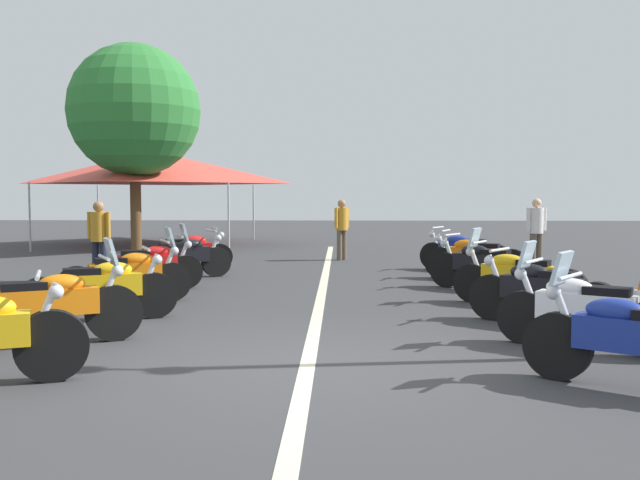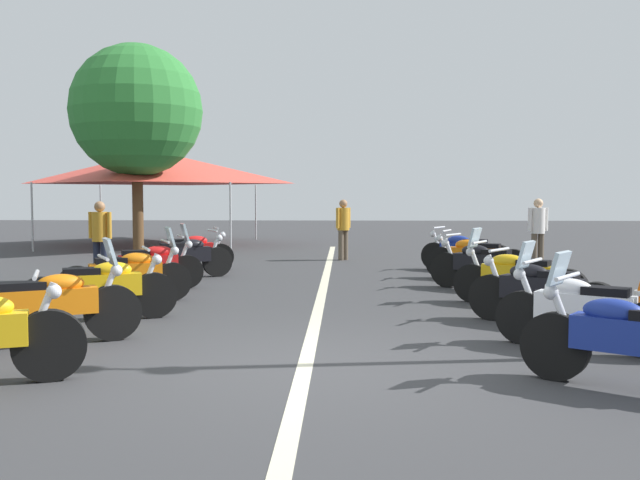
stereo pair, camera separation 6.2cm
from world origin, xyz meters
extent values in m
plane|color=#38383A|center=(0.00, 0.00, 0.00)|extent=(80.00, 80.00, 0.00)
cube|color=beige|center=(4.85, 0.00, 0.00)|extent=(22.97, 0.16, 0.01)
cylinder|color=black|center=(-0.68, 2.34, 0.33)|extent=(0.38, 0.67, 0.67)
cylinder|color=silver|center=(-0.70, 2.39, 0.63)|extent=(0.17, 0.30, 0.58)
cylinder|color=silver|center=(-0.71, 2.43, 0.99)|extent=(0.59, 0.27, 0.04)
sphere|color=silver|center=(-0.66, 2.29, 0.83)|extent=(0.14, 0.14, 0.14)
cylinder|color=black|center=(1.16, 2.35, 0.33)|extent=(0.44, 0.65, 0.66)
cube|color=orange|center=(0.80, 3.01, 0.51)|extent=(0.79, 1.15, 0.30)
ellipsoid|color=orange|center=(0.89, 2.86, 0.71)|extent=(0.48, 0.58, 0.22)
cube|color=black|center=(0.70, 3.21, 0.69)|extent=(0.46, 0.55, 0.12)
cylinder|color=silver|center=(1.13, 2.40, 0.63)|extent=(0.20, 0.29, 0.58)
cylinder|color=silver|center=(1.11, 2.44, 0.99)|extent=(0.57, 0.33, 0.04)
sphere|color=silver|center=(1.19, 2.30, 0.83)|extent=(0.14, 0.14, 0.14)
cylinder|color=silver|center=(0.75, 3.50, 0.23)|extent=(0.33, 0.52, 0.08)
cube|color=silver|center=(1.15, 2.37, 1.06)|extent=(0.37, 0.28, 0.32)
cylinder|color=black|center=(2.70, 2.27, 0.32)|extent=(0.38, 0.64, 0.64)
cylinder|color=black|center=(2.11, 3.62, 0.32)|extent=(0.38, 0.64, 0.64)
cube|color=#EAB214|center=(2.40, 2.95, 0.50)|extent=(0.70, 1.14, 0.30)
ellipsoid|color=#EAB214|center=(2.48, 2.78, 0.70)|extent=(0.45, 0.58, 0.22)
cube|color=black|center=(2.32, 3.15, 0.68)|extent=(0.43, 0.54, 0.12)
cylinder|color=silver|center=(2.67, 2.33, 0.62)|extent=(0.18, 0.29, 0.58)
cylinder|color=silver|center=(2.66, 2.37, 0.98)|extent=(0.58, 0.28, 0.04)
sphere|color=silver|center=(2.72, 2.23, 0.82)|extent=(0.14, 0.14, 0.14)
cylinder|color=silver|center=(2.39, 3.43, 0.22)|extent=(0.29, 0.54, 0.08)
cylinder|color=black|center=(4.33, 2.42, 0.31)|extent=(0.39, 0.63, 0.63)
cylinder|color=black|center=(3.71, 3.75, 0.31)|extent=(0.39, 0.63, 0.63)
cube|color=orange|center=(4.02, 3.08, 0.49)|extent=(0.72, 1.13, 0.30)
ellipsoid|color=orange|center=(4.09, 2.92, 0.69)|extent=(0.46, 0.58, 0.22)
cube|color=black|center=(3.92, 3.28, 0.67)|extent=(0.44, 0.54, 0.12)
cylinder|color=silver|center=(4.30, 2.47, 0.61)|extent=(0.19, 0.29, 0.58)
cylinder|color=silver|center=(4.28, 2.51, 0.97)|extent=(0.58, 0.30, 0.04)
sphere|color=silver|center=(4.35, 2.37, 0.81)|extent=(0.14, 0.14, 0.14)
cylinder|color=silver|center=(3.99, 3.56, 0.22)|extent=(0.30, 0.53, 0.08)
cube|color=silver|center=(4.32, 2.44, 1.04)|extent=(0.38, 0.26, 0.32)
cylinder|color=black|center=(5.84, 2.52, 0.31)|extent=(0.37, 0.62, 0.62)
cylinder|color=black|center=(5.31, 3.78, 0.31)|extent=(0.37, 0.62, 0.62)
cube|color=red|center=(5.57, 3.15, 0.49)|extent=(0.66, 1.07, 0.30)
ellipsoid|color=red|center=(5.64, 2.99, 0.69)|extent=(0.44, 0.58, 0.22)
cube|color=black|center=(5.49, 3.36, 0.67)|extent=(0.42, 0.54, 0.12)
cylinder|color=silver|center=(5.81, 2.58, 0.61)|extent=(0.18, 0.29, 0.58)
cylinder|color=silver|center=(5.80, 2.62, 0.97)|extent=(0.59, 0.28, 0.04)
sphere|color=silver|center=(5.86, 2.48, 0.81)|extent=(0.14, 0.14, 0.14)
cylinder|color=silver|center=(5.58, 3.60, 0.22)|extent=(0.29, 0.54, 0.08)
cube|color=silver|center=(5.83, 2.54, 1.04)|extent=(0.38, 0.25, 0.32)
cylinder|color=black|center=(7.71, 2.29, 0.31)|extent=(0.43, 0.62, 0.63)
cylinder|color=black|center=(7.01, 3.57, 0.31)|extent=(0.43, 0.62, 0.63)
cube|color=black|center=(7.36, 2.93, 0.49)|extent=(0.78, 1.11, 0.30)
ellipsoid|color=black|center=(7.45, 2.77, 0.69)|extent=(0.48, 0.58, 0.22)
cube|color=black|center=(7.26, 3.12, 0.67)|extent=(0.46, 0.55, 0.12)
cylinder|color=silver|center=(7.69, 2.34, 0.61)|extent=(0.20, 0.29, 0.58)
cylinder|color=silver|center=(7.67, 2.38, 0.97)|extent=(0.56, 0.33, 0.04)
sphere|color=silver|center=(7.74, 2.25, 0.81)|extent=(0.14, 0.14, 0.14)
cylinder|color=silver|center=(7.31, 3.40, 0.22)|extent=(0.34, 0.52, 0.08)
cylinder|color=black|center=(9.08, 2.46, 0.30)|extent=(0.33, 0.61, 0.60)
cylinder|color=black|center=(8.60, 3.86, 0.30)|extent=(0.33, 0.61, 0.60)
cube|color=red|center=(8.84, 3.16, 0.48)|extent=(0.63, 1.15, 0.30)
ellipsoid|color=red|center=(8.90, 2.99, 0.68)|extent=(0.41, 0.58, 0.22)
cube|color=black|center=(8.77, 3.37, 0.66)|extent=(0.40, 0.54, 0.12)
cylinder|color=silver|center=(9.06, 2.52, 0.60)|extent=(0.16, 0.30, 0.58)
cylinder|color=silver|center=(9.05, 2.55, 0.96)|extent=(0.60, 0.24, 0.04)
sphere|color=silver|center=(9.09, 2.41, 0.80)|extent=(0.14, 0.14, 0.14)
cylinder|color=silver|center=(8.86, 3.64, 0.21)|extent=(0.25, 0.55, 0.08)
cylinder|color=black|center=(-0.47, -2.36, 0.32)|extent=(0.48, 0.60, 0.64)
cube|color=navy|center=(-0.86, -2.92, 0.50)|extent=(0.83, 1.01, 0.30)
ellipsoid|color=navy|center=(-0.76, -2.78, 0.70)|extent=(0.51, 0.58, 0.22)
cylinder|color=silver|center=(-0.50, -2.41, 0.62)|extent=(0.22, 0.28, 0.58)
cylinder|color=silver|center=(-0.53, -2.44, 0.98)|extent=(0.53, 0.39, 0.04)
sphere|color=silver|center=(-0.44, -2.32, 0.82)|extent=(0.14, 0.14, 0.14)
cube|color=silver|center=(-0.48, -2.38, 1.05)|extent=(0.36, 0.31, 0.32)
cylinder|color=black|center=(1.15, -2.46, 0.31)|extent=(0.45, 0.59, 0.61)
cube|color=white|center=(0.78, -3.05, 0.49)|extent=(0.79, 1.03, 0.30)
ellipsoid|color=white|center=(0.88, -2.89, 0.69)|extent=(0.50, 0.58, 0.22)
cube|color=black|center=(0.66, -3.23, 0.67)|extent=(0.48, 0.54, 0.12)
cylinder|color=silver|center=(1.11, -2.52, 0.61)|extent=(0.21, 0.28, 0.58)
cylinder|color=silver|center=(1.09, -2.55, 0.97)|extent=(0.55, 0.36, 0.04)
sphere|color=silver|center=(1.17, -2.42, 0.81)|extent=(0.14, 0.14, 0.14)
cylinder|color=silver|center=(0.41, -3.30, 0.22)|extent=(0.36, 0.51, 0.08)
cube|color=silver|center=(1.14, -2.48, 1.04)|extent=(0.37, 0.29, 0.32)
cylinder|color=black|center=(2.70, -2.42, 0.32)|extent=(0.48, 0.60, 0.63)
cylinder|color=black|center=(1.90, -3.57, 0.32)|extent=(0.48, 0.60, 0.63)
cube|color=black|center=(2.30, -2.99, 0.50)|extent=(0.84, 1.03, 0.30)
ellipsoid|color=black|center=(2.40, -2.85, 0.70)|extent=(0.51, 0.57, 0.22)
cube|color=black|center=(2.17, -3.17, 0.68)|extent=(0.49, 0.54, 0.12)
cylinder|color=silver|center=(2.67, -2.47, 0.62)|extent=(0.22, 0.28, 0.58)
cylinder|color=silver|center=(2.65, -2.50, 0.98)|extent=(0.53, 0.39, 0.04)
sphere|color=silver|center=(2.73, -2.38, 0.82)|extent=(0.14, 0.14, 0.14)
cylinder|color=silver|center=(1.91, -3.23, 0.22)|extent=(0.38, 0.50, 0.08)
cylinder|color=black|center=(4.32, -2.46, 0.31)|extent=(0.43, 0.61, 0.62)
cylinder|color=black|center=(3.58, -3.74, 0.31)|extent=(0.43, 0.61, 0.62)
cube|color=#EAB214|center=(3.95, -3.10, 0.49)|extent=(0.80, 1.11, 0.30)
ellipsoid|color=#EAB214|center=(4.04, -2.94, 0.69)|extent=(0.48, 0.58, 0.22)
cube|color=black|center=(3.84, -3.29, 0.67)|extent=(0.46, 0.55, 0.12)
cylinder|color=silver|center=(4.29, -2.51, 0.61)|extent=(0.20, 0.29, 0.58)
cylinder|color=silver|center=(4.27, -2.54, 0.97)|extent=(0.56, 0.34, 0.04)
sphere|color=silver|center=(4.34, -2.41, 0.81)|extent=(0.14, 0.14, 0.14)
cylinder|color=silver|center=(3.57, -3.39, 0.22)|extent=(0.34, 0.52, 0.08)
cube|color=silver|center=(4.31, -2.47, 1.04)|extent=(0.37, 0.28, 0.32)
cylinder|color=black|center=(6.15, -2.31, 0.33)|extent=(0.48, 0.62, 0.65)
cylinder|color=black|center=(5.33, -3.52, 0.33)|extent=(0.48, 0.62, 0.65)
cube|color=black|center=(5.74, -2.92, 0.51)|extent=(0.85, 1.07, 0.30)
ellipsoid|color=black|center=(5.84, -2.77, 0.71)|extent=(0.51, 0.58, 0.22)
cube|color=black|center=(5.62, -3.10, 0.69)|extent=(0.48, 0.54, 0.12)
cylinder|color=silver|center=(6.11, -2.36, 0.63)|extent=(0.22, 0.28, 0.58)
cylinder|color=silver|center=(6.09, -2.40, 0.99)|extent=(0.54, 0.38, 0.04)
sphere|color=silver|center=(6.17, -2.27, 0.83)|extent=(0.14, 0.14, 0.14)
cylinder|color=silver|center=(5.35, -3.18, 0.23)|extent=(0.37, 0.50, 0.08)
cylinder|color=black|center=(7.59, -2.40, 0.33)|extent=(0.39, 0.65, 0.65)
cylinder|color=black|center=(7.02, -3.73, 0.33)|extent=(0.39, 0.65, 0.65)
cube|color=orange|center=(7.31, -3.07, 0.51)|extent=(0.69, 1.12, 0.30)
ellipsoid|color=orange|center=(7.38, -2.90, 0.71)|extent=(0.44, 0.58, 0.22)
cube|color=black|center=(7.22, -3.27, 0.69)|extent=(0.43, 0.54, 0.12)
cylinder|color=silver|center=(7.57, -2.45, 0.63)|extent=(0.18, 0.29, 0.58)
cylinder|color=silver|center=(7.55, -2.49, 0.99)|extent=(0.59, 0.28, 0.04)
sphere|color=silver|center=(7.61, -2.35, 0.83)|extent=(0.14, 0.14, 0.14)
cylinder|color=silver|center=(6.97, -3.39, 0.23)|extent=(0.29, 0.54, 0.08)
cylinder|color=black|center=(9.30, -2.47, 0.31)|extent=(0.44, 0.61, 0.63)
cylinder|color=black|center=(8.53, -3.77, 0.31)|extent=(0.44, 0.61, 0.63)
cube|color=navy|center=(8.91, -3.12, 0.49)|extent=(0.83, 1.13, 0.30)
ellipsoid|color=navy|center=(9.01, -2.97, 0.69)|extent=(0.49, 0.58, 0.22)
cube|color=black|center=(8.80, -3.31, 0.67)|extent=(0.47, 0.55, 0.12)
cylinder|color=silver|center=(9.27, -2.52, 0.61)|extent=(0.21, 0.28, 0.58)
cylinder|color=silver|center=(9.25, -2.56, 0.97)|extent=(0.55, 0.35, 0.04)
sphere|color=silver|center=(9.33, -2.43, 0.81)|extent=(0.14, 0.14, 0.14)
cylinder|color=silver|center=(8.53, -3.42, 0.22)|extent=(0.35, 0.51, 0.08)
cylinder|color=brown|center=(9.85, -5.04, 0.40)|extent=(0.14, 0.14, 0.81)
cylinder|color=brown|center=(9.79, -4.87, 0.40)|extent=(0.14, 0.14, 0.81)
cylinder|color=silver|center=(9.82, -4.96, 1.11)|extent=(0.32, 0.32, 0.61)
cylinder|color=silver|center=(9.89, -5.17, 1.14)|extent=(0.09, 0.09, 0.55)
cylinder|color=silver|center=(9.75, -4.75, 1.14)|extent=(0.09, 0.09, 0.55)
sphere|color=#D8AD84|center=(9.82, -4.96, 1.52)|extent=(0.22, 0.22, 0.22)
cylinder|color=#1E2338|center=(6.96, 4.59, 0.39)|extent=(0.14, 0.14, 0.79)
cylinder|color=#1E2338|center=(6.91, 4.42, 0.39)|extent=(0.14, 0.14, 0.79)
cylinder|color=orange|center=(6.94, 4.50, 1.08)|extent=(0.32, 0.32, 0.59)
cylinder|color=orange|center=(7.00, 4.71, 1.11)|extent=(0.09, 0.09, 0.53)
cylinder|color=orange|center=(6.87, 4.29, 1.11)|extent=(0.09, 0.09, 0.53)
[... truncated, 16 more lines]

